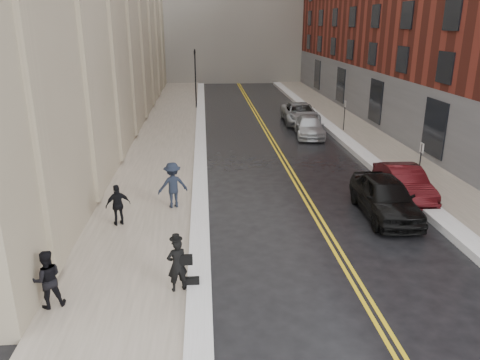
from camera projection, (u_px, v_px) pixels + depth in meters
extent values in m
plane|color=black|center=(274.00, 289.00, 13.73)|extent=(160.00, 160.00, 0.00)
cube|color=gray|center=(163.00, 149.00, 28.48)|extent=(4.00, 64.00, 0.15)
cube|color=gray|center=(378.00, 145.00, 29.47)|extent=(3.00, 64.00, 0.15)
cube|color=gold|center=(274.00, 148.00, 29.01)|extent=(0.12, 64.00, 0.01)
cube|color=gold|center=(278.00, 148.00, 29.03)|extent=(0.12, 64.00, 0.01)
cube|color=white|center=(201.00, 147.00, 28.63)|extent=(0.70, 60.80, 0.26)
cube|color=white|center=(350.00, 144.00, 29.31)|extent=(0.85, 60.80, 0.30)
cylinder|color=black|center=(196.00, 80.00, 41.02)|extent=(0.12, 0.12, 5.20)
imported|color=black|center=(195.00, 56.00, 40.38)|extent=(0.18, 0.15, 0.90)
cylinder|color=black|center=(419.00, 167.00, 21.51)|extent=(0.06, 0.06, 2.20)
cube|color=white|center=(422.00, 148.00, 21.22)|extent=(0.02, 0.35, 0.45)
cylinder|color=black|center=(344.00, 117.00, 32.84)|extent=(0.06, 0.06, 2.20)
cube|color=white|center=(345.00, 104.00, 32.55)|extent=(0.02, 0.35, 0.45)
imported|color=black|center=(385.00, 197.00, 18.64)|extent=(2.04, 4.79, 1.61)
imported|color=#400B0F|center=(404.00, 182.00, 20.62)|extent=(1.60, 4.31, 1.41)
imported|color=#B2B5BA|center=(309.00, 127.00, 31.80)|extent=(2.33, 4.70, 1.31)
imported|color=#9B9FA3|center=(300.00, 113.00, 35.88)|extent=(2.72, 5.52, 1.51)
imported|color=black|center=(177.00, 265.00, 13.14)|extent=(0.68, 0.56, 1.60)
imported|color=black|center=(47.00, 279.00, 12.38)|extent=(0.97, 0.88, 1.64)
imported|color=black|center=(173.00, 185.00, 19.11)|extent=(1.38, 1.03, 1.90)
imported|color=black|center=(118.00, 205.00, 17.46)|extent=(1.01, 0.73, 1.59)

